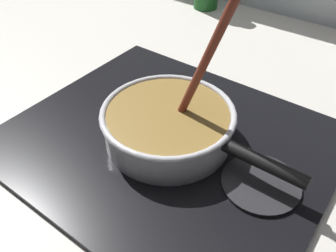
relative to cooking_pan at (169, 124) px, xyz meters
The scene contains 5 objects.
ground 0.15m from the cooking_pan, 130.50° to the right, with size 2.40×1.60×0.04m, color beige.
hob_plate 0.04m from the cooking_pan, behind, with size 0.56×0.48×0.01m, color black.
burner_ring 0.03m from the cooking_pan, behind, with size 0.18×0.18×0.01m, color #592D0C.
spare_burner 0.18m from the cooking_pan, ahead, with size 0.12×0.12×0.01m, color #262628.
cooking_pan is the anchor object (origin of this frame).
Camera 1 is at (0.37, -0.28, 0.44)m, focal length 37.64 mm.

